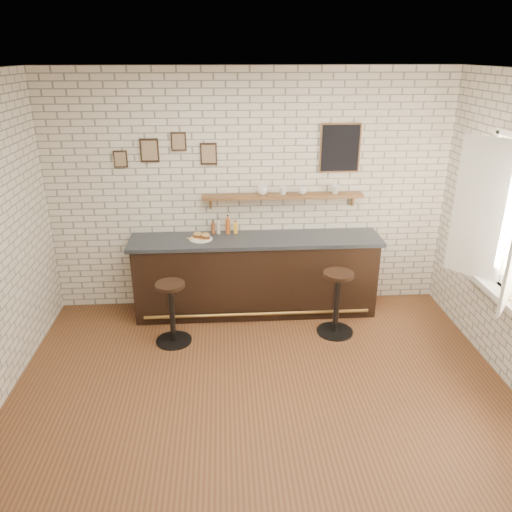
# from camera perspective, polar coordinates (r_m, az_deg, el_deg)

# --- Properties ---
(ground) EXTENTS (5.00, 5.00, 0.00)m
(ground) POSITION_cam_1_polar(r_m,az_deg,el_deg) (5.14, 0.70, -15.32)
(ground) COLOR brown
(ground) RESTS_ON ground
(bar_counter) EXTENTS (3.10, 0.65, 1.01)m
(bar_counter) POSITION_cam_1_polar(r_m,az_deg,el_deg) (6.34, -0.03, -2.20)
(bar_counter) COLOR black
(bar_counter) RESTS_ON ground
(sandwich_plate) EXTENTS (0.28, 0.28, 0.01)m
(sandwich_plate) POSITION_cam_1_polar(r_m,az_deg,el_deg) (6.14, -6.31, 1.96)
(sandwich_plate) COLOR white
(sandwich_plate) RESTS_ON bar_counter
(ciabatta_sandwich) EXTENTS (0.23, 0.16, 0.07)m
(ciabatta_sandwich) POSITION_cam_1_polar(r_m,az_deg,el_deg) (6.13, -6.23, 2.33)
(ciabatta_sandwich) COLOR tan
(ciabatta_sandwich) RESTS_ON sandwich_plate
(potato_chips) EXTENTS (0.26, 0.17, 0.00)m
(potato_chips) POSITION_cam_1_polar(r_m,az_deg,el_deg) (6.14, -6.52, 2.01)
(potato_chips) COLOR #EEB254
(potato_chips) RESTS_ON sandwich_plate
(bitters_bottle_brown) EXTENTS (0.06, 0.06, 0.18)m
(bitters_bottle_brown) POSITION_cam_1_polar(r_m,az_deg,el_deg) (6.29, -4.92, 3.18)
(bitters_bottle_brown) COLOR brown
(bitters_bottle_brown) RESTS_ON bar_counter
(bitters_bottle_white) EXTENTS (0.05, 0.05, 0.20)m
(bitters_bottle_white) POSITION_cam_1_polar(r_m,az_deg,el_deg) (6.29, -4.32, 3.27)
(bitters_bottle_white) COLOR beige
(bitters_bottle_white) RESTS_ON bar_counter
(bitters_bottle_amber) EXTENTS (0.06, 0.06, 0.25)m
(bitters_bottle_amber) POSITION_cam_1_polar(r_m,az_deg,el_deg) (6.28, -3.23, 3.46)
(bitters_bottle_amber) COLOR #AE521C
(bitters_bottle_amber) RESTS_ON bar_counter
(condiment_bottle_yellow) EXTENTS (0.05, 0.05, 0.17)m
(condiment_bottle_yellow) POSITION_cam_1_polar(r_m,az_deg,el_deg) (6.29, -2.34, 3.22)
(condiment_bottle_yellow) COLOR yellow
(condiment_bottle_yellow) RESTS_ON bar_counter
(bar_stool_left) EXTENTS (0.42, 0.42, 0.75)m
(bar_stool_left) POSITION_cam_1_polar(r_m,az_deg,el_deg) (5.80, -9.60, -6.20)
(bar_stool_left) COLOR black
(bar_stool_left) RESTS_ON ground
(bar_stool_right) EXTENTS (0.44, 0.44, 0.79)m
(bar_stool_right) POSITION_cam_1_polar(r_m,az_deg,el_deg) (5.96, 9.22, -5.09)
(bar_stool_right) COLOR black
(bar_stool_right) RESTS_ON ground
(wall_shelf) EXTENTS (2.00, 0.18, 0.18)m
(wall_shelf) POSITION_cam_1_polar(r_m,az_deg,el_deg) (6.23, 3.09, 6.83)
(wall_shelf) COLOR brown
(wall_shelf) RESTS_ON ground
(shelf_cup_a) EXTENTS (0.18, 0.18, 0.11)m
(shelf_cup_a) POSITION_cam_1_polar(r_m,az_deg,el_deg) (6.18, 0.74, 7.47)
(shelf_cup_a) COLOR white
(shelf_cup_a) RESTS_ON wall_shelf
(shelf_cup_b) EXTENTS (0.14, 0.14, 0.10)m
(shelf_cup_b) POSITION_cam_1_polar(r_m,az_deg,el_deg) (6.21, 3.15, 7.45)
(shelf_cup_b) COLOR white
(shelf_cup_b) RESTS_ON wall_shelf
(shelf_cup_c) EXTENTS (0.15, 0.15, 0.09)m
(shelf_cup_c) POSITION_cam_1_polar(r_m,az_deg,el_deg) (6.24, 5.34, 7.46)
(shelf_cup_c) COLOR white
(shelf_cup_c) RESTS_ON wall_shelf
(shelf_cup_d) EXTENTS (0.14, 0.14, 0.10)m
(shelf_cup_d) POSITION_cam_1_polar(r_m,az_deg,el_deg) (6.32, 9.05, 7.49)
(shelf_cup_d) COLOR white
(shelf_cup_d) RESTS_ON wall_shelf
(back_wall_decor) EXTENTS (2.96, 0.02, 0.56)m
(back_wall_decor) POSITION_cam_1_polar(r_m,az_deg,el_deg) (6.16, 1.47, 12.10)
(back_wall_decor) COLOR black
(back_wall_decor) RESTS_ON ground
(window_sill) EXTENTS (0.20, 1.35, 0.06)m
(window_sill) POSITION_cam_1_polar(r_m,az_deg,el_deg) (5.61, 25.79, -3.59)
(window_sill) COLOR white
(window_sill) RESTS_ON ground
(casement_window) EXTENTS (0.40, 1.30, 1.56)m
(casement_window) POSITION_cam_1_polar(r_m,az_deg,el_deg) (5.33, 26.72, 3.67)
(casement_window) COLOR white
(casement_window) RESTS_ON ground
(book_lower) EXTENTS (0.21, 0.24, 0.02)m
(book_lower) POSITION_cam_1_polar(r_m,az_deg,el_deg) (5.36, 27.10, -4.55)
(book_lower) COLOR tan
(book_lower) RESTS_ON window_sill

